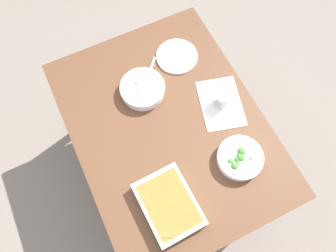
# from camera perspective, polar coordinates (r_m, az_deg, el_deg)

# --- Properties ---
(ground_plane) EXTENTS (6.00, 6.00, 0.00)m
(ground_plane) POSITION_cam_1_polar(r_m,az_deg,el_deg) (2.27, 0.00, -7.01)
(ground_plane) COLOR slate
(dining_table) EXTENTS (1.20, 0.90, 0.74)m
(dining_table) POSITION_cam_1_polar(r_m,az_deg,el_deg) (1.65, 0.00, -1.17)
(dining_table) COLOR brown
(dining_table) RESTS_ON ground_plane
(placemat) EXTENTS (0.32, 0.27, 0.00)m
(placemat) POSITION_cam_1_polar(r_m,az_deg,el_deg) (1.64, 9.31, 3.98)
(placemat) COLOR silver
(placemat) RESTS_ON dining_table
(stew_bowl) EXTENTS (0.23, 0.23, 0.06)m
(stew_bowl) POSITION_cam_1_polar(r_m,az_deg,el_deg) (1.62, -4.54, 6.57)
(stew_bowl) COLOR white
(stew_bowl) RESTS_ON dining_table
(broccoli_bowl) EXTENTS (0.21, 0.21, 0.07)m
(broccoli_bowl) POSITION_cam_1_polar(r_m,az_deg,el_deg) (1.52, 12.57, -5.56)
(broccoli_bowl) COLOR white
(broccoli_bowl) RESTS_ON dining_table
(baking_dish) EXTENTS (0.31, 0.23, 0.06)m
(baking_dish) POSITION_cam_1_polar(r_m,az_deg,el_deg) (1.43, 0.13, -13.77)
(baking_dish) COLOR silver
(baking_dish) RESTS_ON dining_table
(drink_cup) EXTENTS (0.07, 0.07, 0.08)m
(drink_cup) POSITION_cam_1_polar(r_m,az_deg,el_deg) (1.60, 9.51, 4.54)
(drink_cup) COLOR #B2BCC6
(drink_cup) RESTS_ON dining_table
(side_plate) EXTENTS (0.22, 0.22, 0.01)m
(side_plate) POSITION_cam_1_polar(r_m,az_deg,el_deg) (1.75, 1.59, 12.20)
(side_plate) COLOR silver
(side_plate) RESTS_ON dining_table
(spoon_by_stew) EXTENTS (0.14, 0.13, 0.01)m
(spoon_by_stew) POSITION_cam_1_polar(r_m,az_deg,el_deg) (1.69, -3.44, 9.00)
(spoon_by_stew) COLOR silver
(spoon_by_stew) RESTS_ON dining_table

